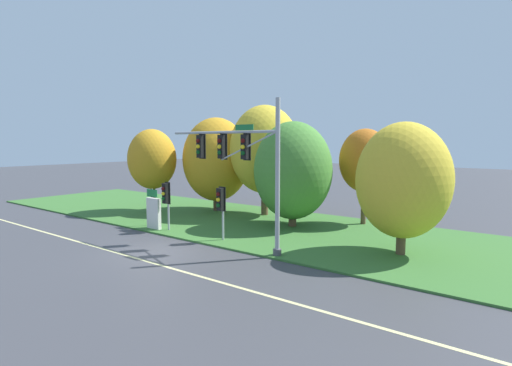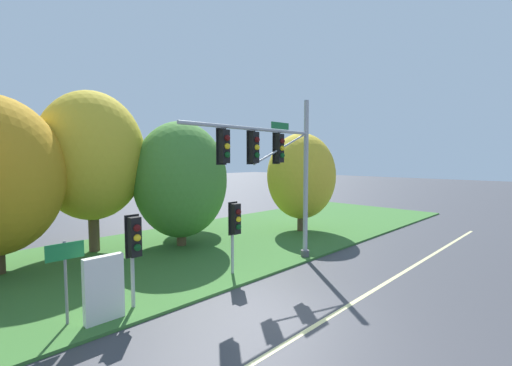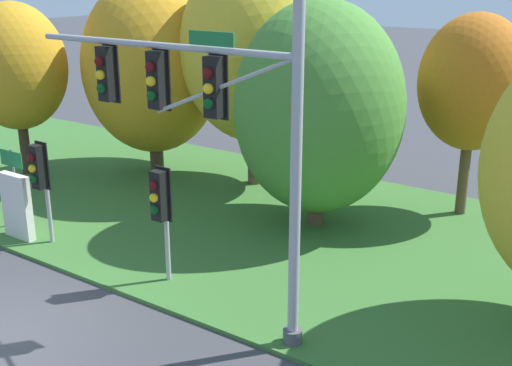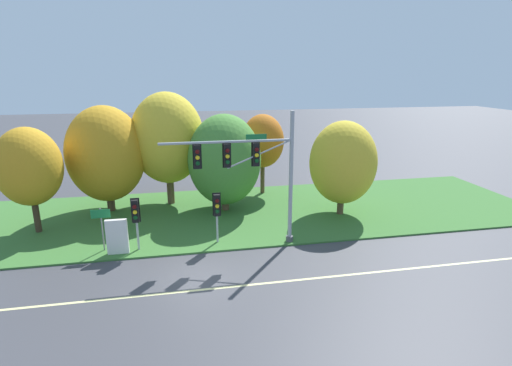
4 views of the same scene
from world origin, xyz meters
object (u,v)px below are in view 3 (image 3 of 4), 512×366
at_px(tree_tall_centre, 473,83).
at_px(tree_mid_verge, 319,108).
at_px(tree_left_of_mast, 152,66).
at_px(pedestrian_signal_near_kerb, 160,202).
at_px(info_kiosk, 17,206).
at_px(pedestrian_signal_further_along, 40,172).
at_px(route_sign_post, 14,174).
at_px(tree_nearest_road, 16,67).
at_px(traffic_signal_mast, 207,115).
at_px(tree_behind_signpost, 255,49).

bearing_deg(tree_tall_centre, tree_mid_verge, -134.95).
distance_m(tree_left_of_mast, tree_mid_verge, 7.94).
xyz_separation_m(pedestrian_signal_near_kerb, tree_mid_verge, (1.11, 5.56, 1.44)).
xyz_separation_m(tree_mid_verge, info_kiosk, (-6.43, -5.84, -2.60)).
distance_m(pedestrian_signal_further_along, route_sign_post, 1.93).
distance_m(pedestrian_signal_further_along, tree_nearest_road, 7.52).
distance_m(traffic_signal_mast, tree_tall_centre, 9.77).
relative_size(traffic_signal_mast, tree_mid_verge, 1.11).
height_order(pedestrian_signal_near_kerb, tree_nearest_road, tree_nearest_road).
relative_size(pedestrian_signal_further_along, tree_left_of_mast, 0.41).
bearing_deg(pedestrian_signal_near_kerb, traffic_signal_mast, -15.10).
bearing_deg(traffic_signal_mast, tree_left_of_mast, 139.21).
bearing_deg(pedestrian_signal_further_along, tree_left_of_mast, 108.79).
height_order(traffic_signal_mast, tree_nearest_road, traffic_signal_mast).
height_order(pedestrian_signal_further_along, tree_left_of_mast, tree_left_of_mast).
relative_size(pedestrian_signal_near_kerb, pedestrian_signal_further_along, 1.00).
relative_size(pedestrian_signal_further_along, info_kiosk, 1.55).
relative_size(traffic_signal_mast, route_sign_post, 3.10).
bearing_deg(tree_tall_centre, tree_left_of_mast, -169.83).
bearing_deg(info_kiosk, tree_behind_signpost, 71.46).
distance_m(traffic_signal_mast, pedestrian_signal_further_along, 6.67).
bearing_deg(route_sign_post, pedestrian_signal_near_kerb, -2.54).
bearing_deg(pedestrian_signal_further_along, info_kiosk, -172.03).
bearing_deg(pedestrian_signal_near_kerb, route_sign_post, 177.46).
relative_size(tree_left_of_mast, tree_behind_signpost, 0.90).
height_order(route_sign_post, tree_behind_signpost, tree_behind_signpost).
bearing_deg(route_sign_post, tree_tall_centre, 39.21).
bearing_deg(tree_nearest_road, pedestrian_signal_further_along, -32.40).
bearing_deg(info_kiosk, pedestrian_signal_near_kerb, 3.07).
height_order(tree_tall_centre, info_kiosk, tree_tall_centre).
bearing_deg(tree_tall_centre, pedestrian_signal_further_along, -134.06).
distance_m(traffic_signal_mast, tree_behind_signpost, 9.39).
bearing_deg(info_kiosk, pedestrian_signal_further_along, 7.97).
bearing_deg(pedestrian_signal_further_along, tree_nearest_road, 147.60).
bearing_deg(pedestrian_signal_further_along, traffic_signal_mast, -3.40).
relative_size(route_sign_post, tree_mid_verge, 0.36).
xyz_separation_m(pedestrian_signal_near_kerb, route_sign_post, (-6.13, 0.27, -0.48)).
relative_size(route_sign_post, tree_left_of_mast, 0.33).
bearing_deg(tree_nearest_road, route_sign_post, -38.88).
height_order(tree_nearest_road, info_kiosk, tree_nearest_road).
bearing_deg(tree_behind_signpost, traffic_signal_mast, -61.09).
height_order(traffic_signal_mast, route_sign_post, traffic_signal_mast).
height_order(route_sign_post, tree_nearest_road, tree_nearest_road).
bearing_deg(tree_behind_signpost, tree_mid_verge, -29.82).
bearing_deg(route_sign_post, tree_nearest_road, 141.12).
xyz_separation_m(traffic_signal_mast, tree_tall_centre, (2.56, 9.42, -0.40)).
bearing_deg(traffic_signal_mast, tree_tall_centre, 74.80).
bearing_deg(route_sign_post, info_kiosk, -34.45).
bearing_deg(tree_tall_centre, pedestrian_signal_near_kerb, -116.58).
bearing_deg(tree_mid_verge, traffic_signal_mast, -82.58).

